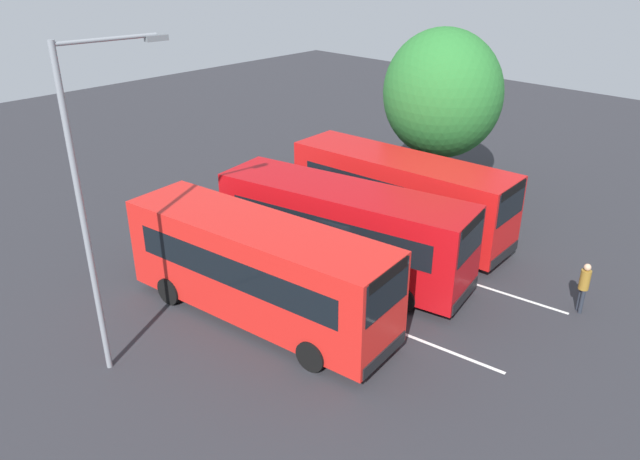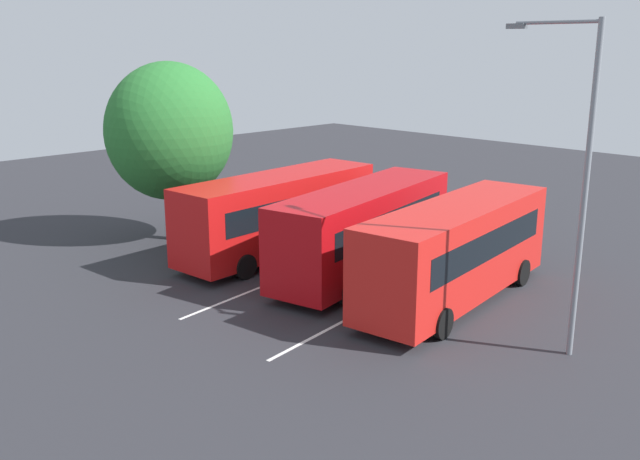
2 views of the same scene
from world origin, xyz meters
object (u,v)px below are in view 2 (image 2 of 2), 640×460
Objects in this scene: bus_far_left at (456,249)px; bus_center_left at (364,228)px; pedestrian at (412,202)px; depot_tree at (170,132)px; bus_center_right at (279,212)px; street_lamp at (578,169)px.

bus_center_left is at bearing 83.14° from bus_far_left.
depot_tree is (-9.30, 5.56, 3.61)m from pedestrian.
depot_tree reaches higher than pedestrian.
bus_center_right is 1.05× the size of street_lamp.
bus_far_left reaches higher than pedestrian.
street_lamp is at bearing -112.09° from bus_far_left.
street_lamp reaches higher than bus_center_left.
bus_far_left and bus_center_left have the same top height.
bus_far_left is 3.92m from bus_center_left.
bus_center_right is at bearing 86.88° from bus_far_left.
bus_center_left is at bearing -0.85° from street_lamp.
bus_center_right is at bearing 86.55° from bus_center_left.
pedestrian is (7.69, -0.64, -0.74)m from bus_center_right.
pedestrian is at bearing 38.29° from bus_far_left.
bus_center_right reaches higher than pedestrian.
bus_center_right is at bearing -51.73° from pedestrian.
bus_far_left is 7.91m from bus_center_right.
bus_center_left is 9.59m from depot_tree.
depot_tree is at bearing 10.34° from street_lamp.
bus_center_right is 7.76m from pedestrian.
bus_center_right is (-0.57, 7.89, 0.00)m from bus_far_left.
pedestrian is 14.80m from street_lamp.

